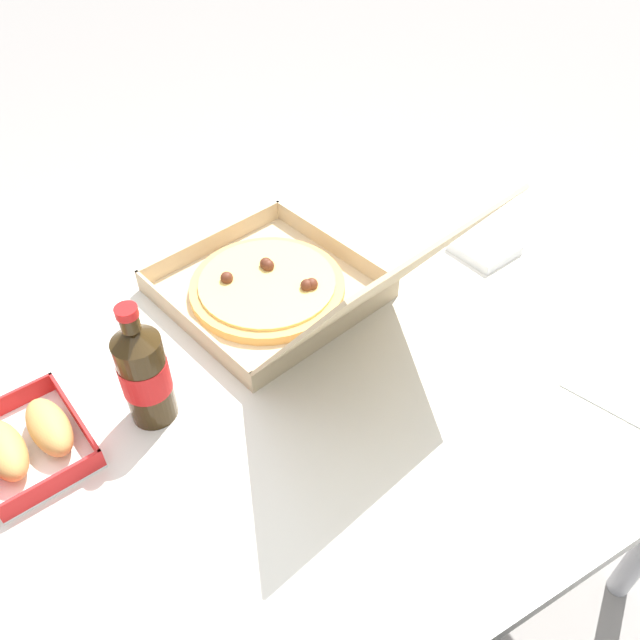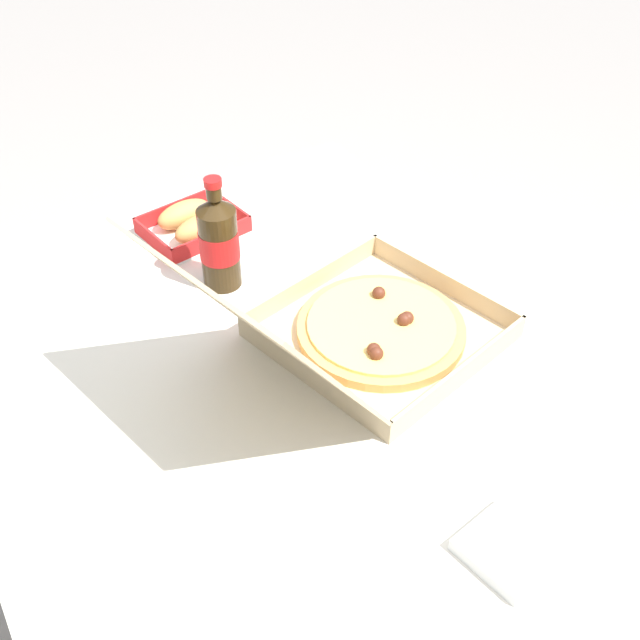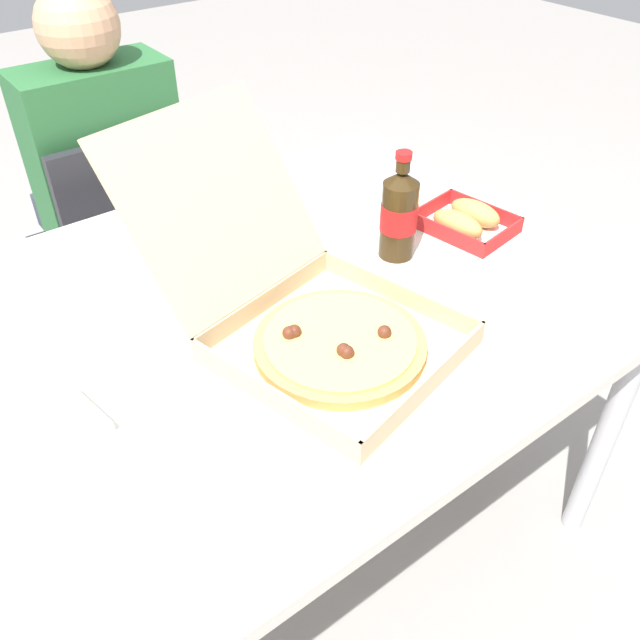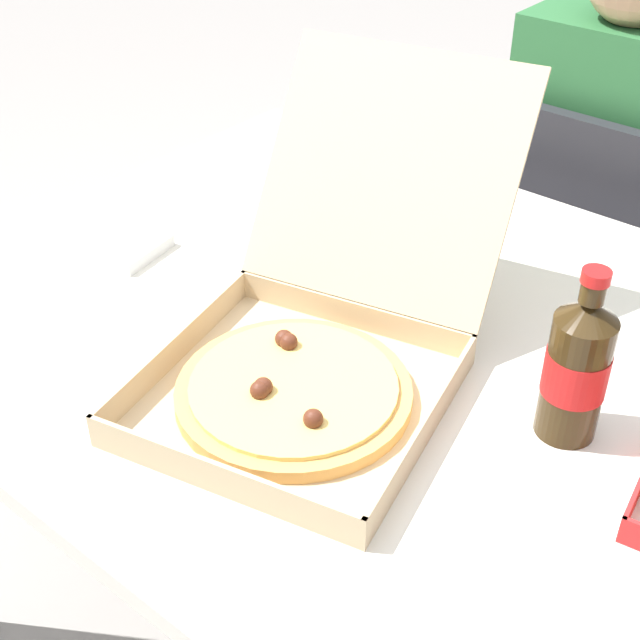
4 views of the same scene
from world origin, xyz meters
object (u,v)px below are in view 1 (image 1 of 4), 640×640
(pizza_box_open, at_px, (285,287))
(napkin_pile, at_px, (485,248))
(cola_bottle, at_px, (144,373))
(paper_menu, at_px, (629,371))
(bread_side_box, at_px, (28,440))

(pizza_box_open, bearing_deg, napkin_pile, 172.83)
(cola_bottle, distance_m, paper_menu, 0.79)
(napkin_pile, bearing_deg, pizza_box_open, -7.17)
(paper_menu, relative_size, napkin_pile, 1.91)
(pizza_box_open, distance_m, bread_side_box, 0.49)
(bread_side_box, bearing_deg, pizza_box_open, -168.85)
(pizza_box_open, distance_m, cola_bottle, 0.32)
(pizza_box_open, relative_size, bread_side_box, 2.94)
(pizza_box_open, distance_m, paper_menu, 0.60)
(paper_menu, bearing_deg, napkin_pile, -110.07)
(pizza_box_open, height_order, paper_menu, pizza_box_open)
(pizza_box_open, relative_size, cola_bottle, 2.76)
(pizza_box_open, bearing_deg, cola_bottle, 21.53)
(pizza_box_open, relative_size, napkin_pile, 5.61)
(bread_side_box, height_order, napkin_pile, bread_side_box)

